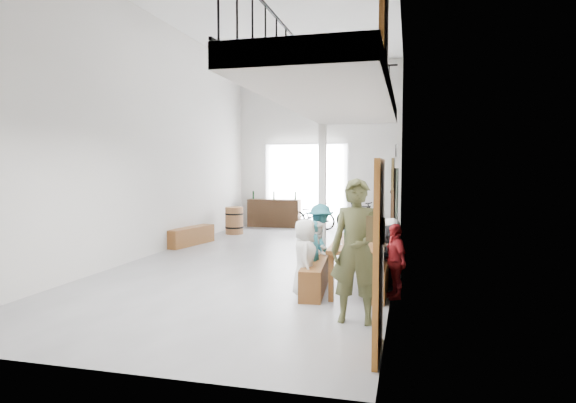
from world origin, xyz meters
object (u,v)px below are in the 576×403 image
(tasting_table, at_px, (358,246))
(bicycle_near, at_px, (312,216))
(side_bench, at_px, (191,236))
(serving_counter, at_px, (274,213))
(bench_inner, at_px, (316,273))
(host_standing, at_px, (357,251))
(oak_barrel, at_px, (234,221))

(tasting_table, xyz_separation_m, bicycle_near, (-2.27, 7.52, -0.27))
(tasting_table, relative_size, side_bench, 1.26)
(serving_counter, bearing_deg, bench_inner, -70.36)
(serving_counter, relative_size, host_standing, 0.95)
(side_bench, distance_m, host_standing, 7.20)
(host_standing, xyz_separation_m, bicycle_near, (-2.43, 9.30, -0.50))
(side_bench, height_order, serving_counter, serving_counter)
(tasting_table, xyz_separation_m, oak_barrel, (-4.33, 5.74, -0.30))
(bench_inner, distance_m, bicycle_near, 7.78)
(side_bench, bearing_deg, bicycle_near, 59.00)
(host_standing, bearing_deg, bicycle_near, 105.96)
(host_standing, bearing_deg, serving_counter, 113.08)
(side_bench, xyz_separation_m, oak_barrel, (0.37, 2.26, 0.18))
(bench_inner, xyz_separation_m, oak_barrel, (-3.65, 5.84, 0.17))
(tasting_table, distance_m, bench_inner, 0.83)
(tasting_table, relative_size, bench_inner, 0.99)
(tasting_table, relative_size, host_standing, 1.11)
(oak_barrel, bearing_deg, bicycle_near, 40.76)
(oak_barrel, bearing_deg, serving_counter, 70.93)
(serving_counter, distance_m, host_standing, 10.26)
(bench_inner, bearing_deg, oak_barrel, 117.09)
(host_standing, relative_size, bicycle_near, 1.12)
(oak_barrel, relative_size, bicycle_near, 0.49)
(bench_inner, bearing_deg, side_bench, 133.39)
(bench_inner, relative_size, side_bench, 1.27)
(side_bench, height_order, bicycle_near, bicycle_near)
(bench_inner, relative_size, oak_barrel, 2.56)
(oak_barrel, relative_size, serving_counter, 0.46)
(bicycle_near, bearing_deg, tasting_table, -144.33)
(side_bench, relative_size, serving_counter, 0.93)
(tasting_table, height_order, bench_inner, tasting_table)
(tasting_table, relative_size, serving_counter, 1.18)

